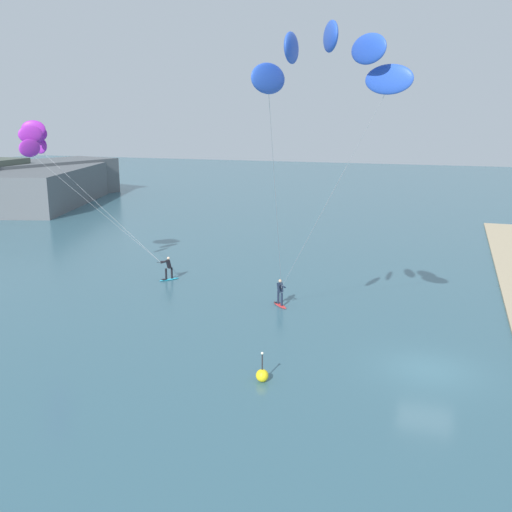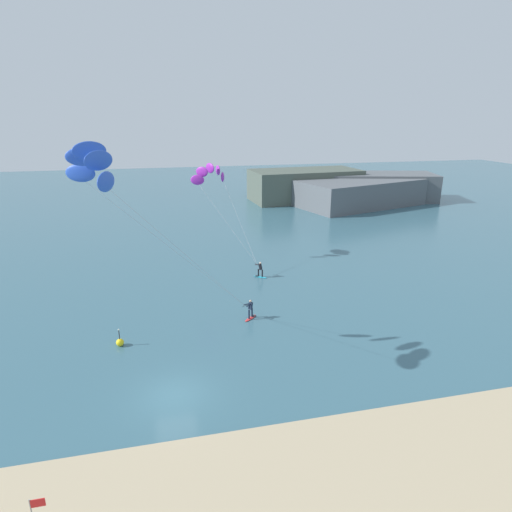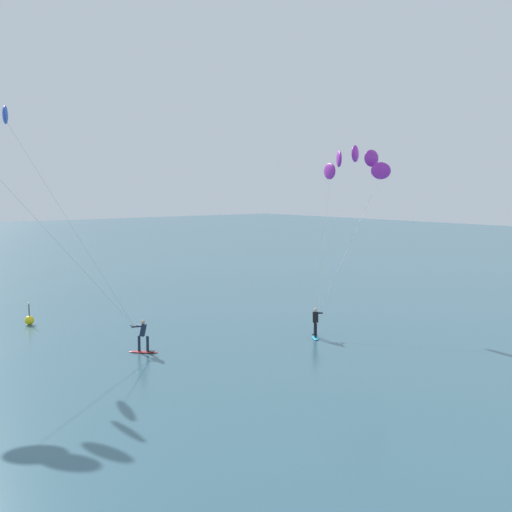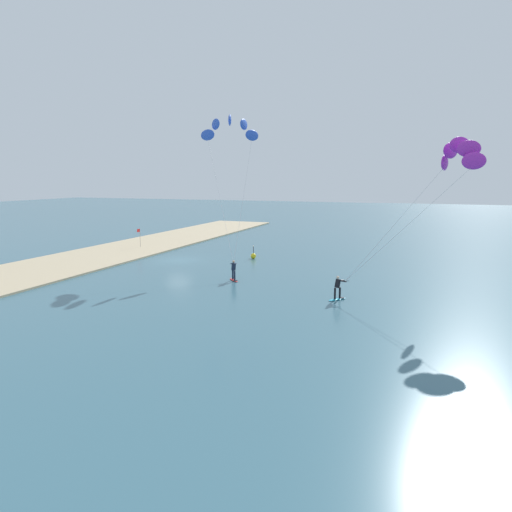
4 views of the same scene
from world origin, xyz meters
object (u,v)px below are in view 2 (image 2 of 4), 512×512
(kitesurfer_mid_water, at_px, (99,172))
(beach_flag, at_px, (36,512))
(marker_buoy, at_px, (120,342))
(kitesurfer_nearshore, at_px, (212,178))

(kitesurfer_mid_water, relative_size, beach_flag, 6.64)
(kitesurfer_mid_water, distance_m, marker_buoy, 12.77)
(marker_buoy, xyz_separation_m, beach_flag, (-1.92, -15.28, 1.41))
(kitesurfer_mid_water, height_order, marker_buoy, kitesurfer_mid_water)
(kitesurfer_nearshore, bearing_deg, beach_flag, -108.73)
(kitesurfer_mid_water, bearing_deg, beach_flag, -99.30)
(kitesurfer_mid_water, bearing_deg, marker_buoy, 94.23)
(kitesurfer_nearshore, distance_m, beach_flag, 36.13)
(kitesurfer_nearshore, distance_m, kitesurfer_mid_water, 22.82)
(marker_buoy, relative_size, beach_flag, 0.63)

